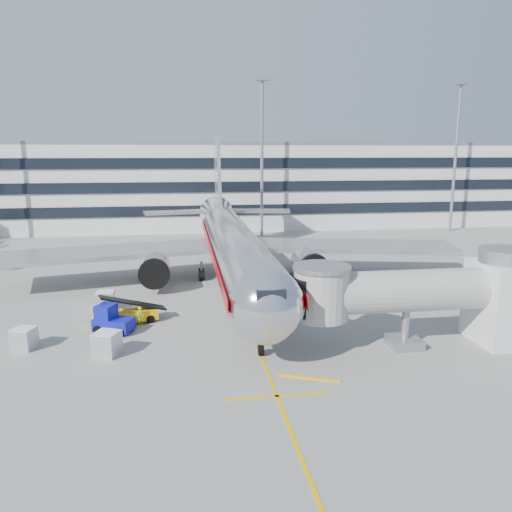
{
  "coord_description": "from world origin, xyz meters",
  "views": [
    {
      "loc": [
        -5.06,
        -40.04,
        13.78
      ],
      "look_at": [
        1.8,
        6.48,
        4.0
      ],
      "focal_mm": 35.0,
      "sensor_mm": 36.0,
      "label": 1
    }
  ],
  "objects": [
    {
      "name": "baggage_tug",
      "position": [
        -10.82,
        -1.81,
        0.96
      ],
      "size": [
        3.36,
        2.76,
        2.2
      ],
      "color": "#0E139B",
      "rests_on": "ground"
    },
    {
      "name": "cargo_container_left",
      "position": [
        -16.54,
        -4.38,
        0.77
      ],
      "size": [
        1.8,
        1.8,
        1.54
      ],
      "color": "silver",
      "rests_on": "ground"
    },
    {
      "name": "jet_bridge",
      "position": [
        12.18,
        -8.0,
        3.87
      ],
      "size": [
        17.8,
        4.5,
        7.0
      ],
      "color": "silver",
      "rests_on": "ground"
    },
    {
      "name": "lead_in_line",
      "position": [
        0.0,
        10.0,
        0.01
      ],
      "size": [
        0.25,
        70.0,
        0.01
      ],
      "primitive_type": "cube",
      "color": "#DAA70B",
      "rests_on": "ground"
    },
    {
      "name": "main_jet",
      "position": [
        0.0,
        11.72,
        4.23
      ],
      "size": [
        50.95,
        48.7,
        16.06
      ],
      "color": "silver",
      "rests_on": "ground"
    },
    {
      "name": "light_mast_east",
      "position": [
        42.0,
        42.0,
        14.88
      ],
      "size": [
        2.4,
        1.2,
        25.45
      ],
      "color": "gray",
      "rests_on": "ground"
    },
    {
      "name": "belt_loader",
      "position": [
        -9.97,
        0.14,
        0.72
      ],
      "size": [
        5.44,
        3.26,
        2.55
      ],
      "color": "#FFB10A",
      "rests_on": "ground"
    },
    {
      "name": "ramp_worker",
      "position": [
        -8.69,
        -0.65,
        0.81
      ],
      "size": [
        0.65,
        0.71,
        1.62
      ],
      "primitive_type": "imported",
      "rotation": [
        0.0,
        0.0,
        0.98
      ],
      "color": "#A9E818",
      "rests_on": "ground"
    },
    {
      "name": "light_mast_centre",
      "position": [
        8.0,
        42.0,
        14.88
      ],
      "size": [
        2.4,
        1.2,
        25.45
      ],
      "color": "gray",
      "rests_on": "ground"
    },
    {
      "name": "terminal",
      "position": [
        0.0,
        57.95,
        7.8
      ],
      "size": [
        150.0,
        24.25,
        15.6
      ],
      "color": "silver",
      "rests_on": "ground"
    },
    {
      "name": "stop_bar",
      "position": [
        0.0,
        -14.0,
        0.01
      ],
      "size": [
        6.0,
        0.25,
        0.01
      ],
      "primitive_type": "cube",
      "color": "#DAA70B",
      "rests_on": "ground"
    },
    {
      "name": "cargo_container_front",
      "position": [
        -10.52,
        -6.44,
        0.84
      ],
      "size": [
        2.05,
        2.05,
        1.68
      ],
      "color": "silver",
      "rests_on": "ground"
    },
    {
      "name": "cargo_container_right",
      "position": [
        -12.14,
        4.32,
        0.82
      ],
      "size": [
        1.56,
        1.56,
        1.64
      ],
      "color": "silver",
      "rests_on": "ground"
    },
    {
      "name": "ground",
      "position": [
        0.0,
        0.0,
        0.0
      ],
      "size": [
        180.0,
        180.0,
        0.0
      ],
      "primitive_type": "plane",
      "color": "gray",
      "rests_on": "ground"
    }
  ]
}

